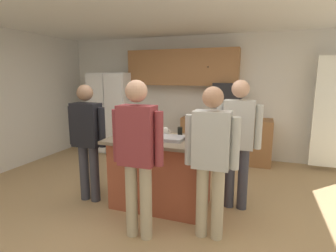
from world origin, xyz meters
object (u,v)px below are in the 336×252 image
object	(u,v)px
person_guest_by_door	(211,154)
glass_pilsner	(188,136)
glass_dark_ale	(134,128)
tumbler_amber	(180,131)
kitchen_island	(161,172)
refrigerator	(113,112)
mug_ceramic_white	(126,136)
microwave_over_range	(228,91)
serving_tray	(167,138)
person_guest_right	(138,150)
person_host_foreground	(238,136)
mug_blue_stoneware	(165,131)
person_guest_left	(87,136)

from	to	relation	value
person_guest_by_door	glass_pilsner	bearing A→B (deg)	-18.49
glass_dark_ale	tumbler_amber	xyz separation A→B (m)	(0.66, 0.07, -0.01)
glass_dark_ale	kitchen_island	bearing A→B (deg)	-19.55
refrigerator	mug_ceramic_white	size ratio (longest dim) A/B	14.47
microwave_over_range	glass_dark_ale	world-z (taller)	microwave_over_range
mug_ceramic_white	serving_tray	size ratio (longest dim) A/B	0.29
person_guest_right	person_host_foreground	world-z (taller)	person_guest_right
kitchen_island	microwave_over_range	bearing A→B (deg)	76.26
glass_dark_ale	mug_blue_stoneware	world-z (taller)	glass_dark_ale
microwave_over_range	serving_tray	bearing A→B (deg)	-101.07
glass_pilsner	tumbler_amber	world-z (taller)	glass_pilsner
person_guest_right	person_guest_by_door	world-z (taller)	person_guest_right
person_guest_left	person_guest_right	bearing A→B (deg)	-39.56
kitchen_island	serving_tray	bearing A→B (deg)	-18.29
refrigerator	microwave_over_range	distance (m)	2.66
refrigerator	person_guest_left	xyz separation A→B (m)	(1.03, -2.40, 0.03)
refrigerator	serving_tray	world-z (taller)	refrigerator
mug_blue_stoneware	glass_dark_ale	bearing A→B (deg)	-174.31
serving_tray	person_guest_right	bearing A→B (deg)	-95.29
refrigerator	mug_blue_stoneware	size ratio (longest dim) A/B	14.93
person_guest_right	tumbler_amber	xyz separation A→B (m)	(0.16, 1.00, 0.01)
person_host_foreground	mug_blue_stoneware	xyz separation A→B (m)	(-0.98, -0.06, 0.00)
kitchen_island	mug_ceramic_white	size ratio (longest dim) A/B	10.90
mug_ceramic_white	tumbler_amber	bearing A→B (deg)	36.97
kitchen_island	glass_dark_ale	xyz separation A→B (m)	(-0.46, 0.17, 0.53)
kitchen_island	tumbler_amber	bearing A→B (deg)	49.72
tumbler_amber	person_guest_by_door	bearing A→B (deg)	-52.82
mug_ceramic_white	mug_blue_stoneware	size ratio (longest dim) A/B	1.03
person_host_foreground	mug_blue_stoneware	bearing A→B (deg)	-12.08
refrigerator	person_host_foreground	size ratio (longest dim) A/B	1.07
refrigerator	person_guest_left	size ratio (longest dim) A/B	1.11
tumbler_amber	serving_tray	size ratio (longest dim) A/B	0.28
person_guest_right	glass_dark_ale	distance (m)	1.06
person_guest_left	serving_tray	size ratio (longest dim) A/B	3.71
person_guest_right	mug_ceramic_white	bearing A→B (deg)	35.19
tumbler_amber	person_guest_left	bearing A→B (deg)	-160.58
person_guest_right	tumbler_amber	world-z (taller)	person_guest_right
person_host_foreground	serving_tray	distance (m)	0.92
person_guest_right	person_guest_by_door	xyz separation A→B (m)	(0.73, 0.25, -0.04)
refrigerator	kitchen_island	xyz separation A→B (m)	(2.03, -2.21, -0.44)
microwave_over_range	glass_pilsner	xyz separation A→B (m)	(-0.19, -2.34, -0.45)
person_host_foreground	glass_dark_ale	size ratio (longest dim) A/B	11.72
glass_pilsner	mug_ceramic_white	bearing A→B (deg)	-165.73
person_guest_right	person_guest_left	size ratio (longest dim) A/B	1.05
person_guest_left	mug_blue_stoneware	world-z (taller)	person_guest_left
tumbler_amber	mug_blue_stoneware	xyz separation A→B (m)	(-0.21, -0.02, -0.01)
kitchen_island	mug_ceramic_white	xyz separation A→B (m)	(-0.39, -0.21, 0.51)
refrigerator	person_host_foreground	xyz separation A→B (m)	(3.00, -1.94, 0.07)
person_guest_right	refrigerator	bearing A→B (deg)	31.97
person_guest_left	tumbler_amber	distance (m)	1.27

